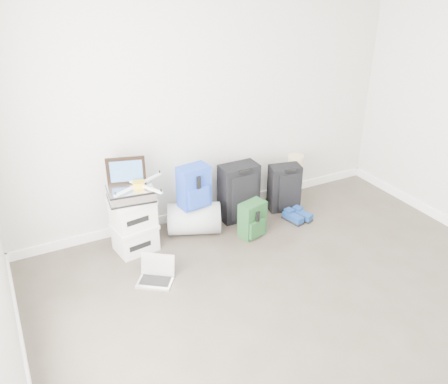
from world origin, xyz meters
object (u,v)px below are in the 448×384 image
carry_on (285,188)px  laptop (156,274)px  boxes_stack (134,225)px  large_suitcase (239,192)px  duffel_bag (194,218)px  briefcase (131,193)px

carry_on → laptop: (-1.82, -0.59, -0.22)m
boxes_stack → large_suitcase: large_suitcase is taller
boxes_stack → laptop: (0.01, -0.57, -0.24)m
laptop → carry_on: bearing=53.9°
large_suitcase → laptop: 1.43m
boxes_stack → duffel_bag: (0.67, 0.03, -0.12)m
large_suitcase → laptop: large_suitcase is taller
large_suitcase → carry_on: large_suitcase is taller
large_suitcase → carry_on: bearing=-6.5°
briefcase → large_suitcase: briefcase is taller
carry_on → laptop: carry_on is taller
boxes_stack → carry_on: 1.83m
briefcase → carry_on: bearing=7.6°
briefcase → large_suitcase: (1.26, 0.08, -0.32)m
duffel_bag → large_suitcase: large_suitcase is taller
duffel_bag → carry_on: size_ratio=1.01×
boxes_stack → carry_on: boxes_stack is taller
boxes_stack → large_suitcase: bearing=-4.8°
briefcase → boxes_stack: bearing=-83.1°
carry_on → boxes_stack: bearing=-166.8°
duffel_bag → boxes_stack: bearing=-154.9°
carry_on → duffel_bag: bearing=-167.7°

